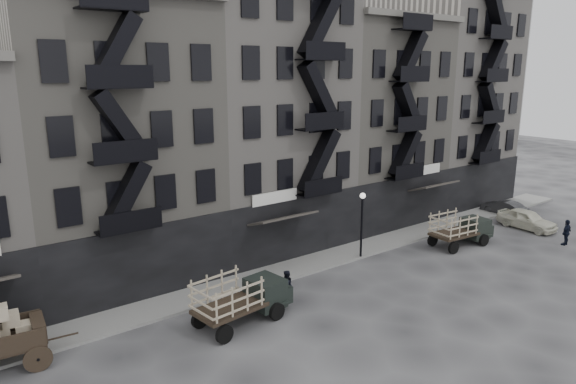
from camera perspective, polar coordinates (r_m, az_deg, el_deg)
ground at (r=29.36m, az=7.51°, el=-10.06°), size 140.00×140.00×0.00m
sidewalk at (r=31.88m, az=2.74°, el=-7.85°), size 55.00×2.50×0.15m
building_midwest at (r=30.46m, az=-19.49°, el=4.86°), size 10.00×11.35×16.20m
building_center at (r=34.69m, az=-3.62°, el=8.24°), size 10.00×11.35×18.20m
building_mideast at (r=41.16m, az=8.15°, el=7.57°), size 10.00×11.35×16.20m
building_east at (r=48.65m, az=16.66°, el=9.83°), size 10.00×11.35×19.20m
lamp_post at (r=32.15m, az=8.22°, el=-2.69°), size 0.36×0.36×4.28m
stake_truck_west at (r=24.52m, az=-5.18°, el=-11.29°), size 5.15×2.53×2.50m
stake_truck_east at (r=36.52m, az=18.69°, el=-3.63°), size 4.90×2.39×2.38m
car_east at (r=42.31m, az=25.01°, el=-2.77°), size 1.95×4.40×1.47m
car_far at (r=45.61m, az=22.87°, el=-1.61°), size 1.46×3.74×1.21m
pedestrian_mid at (r=26.80m, az=-0.21°, el=-10.39°), size 0.91×0.77×1.65m
policeman at (r=39.61m, az=28.54°, el=-3.97°), size 1.06×0.45×1.79m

